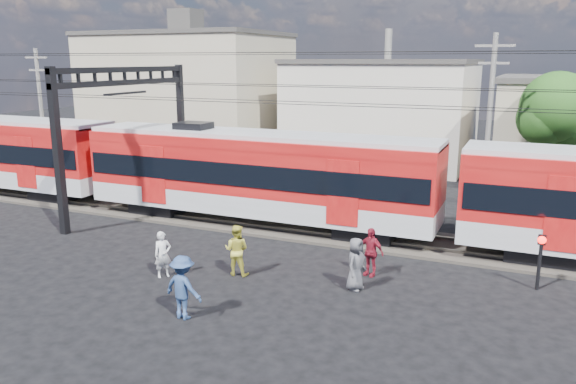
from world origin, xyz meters
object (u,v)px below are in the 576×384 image
pedestrian_c (183,287)px  crossing_signal (541,252)px  commuter_train (261,173)px  pedestrian_a (163,254)px

pedestrian_c → crossing_signal: (9.32, 6.30, 0.34)m
commuter_train → pedestrian_a: size_ratio=31.48×
pedestrian_c → crossing_signal: size_ratio=1.02×
pedestrian_a → crossing_signal: bearing=-33.7°
pedestrian_c → commuter_train: bearing=-70.6°
commuter_train → pedestrian_c: (2.08, -9.29, -1.46)m
pedestrian_a → crossing_signal: crossing_signal is taller
pedestrian_c → crossing_signal: 11.26m
commuter_train → pedestrian_c: commuter_train is taller
crossing_signal → pedestrian_a: bearing=-161.6°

